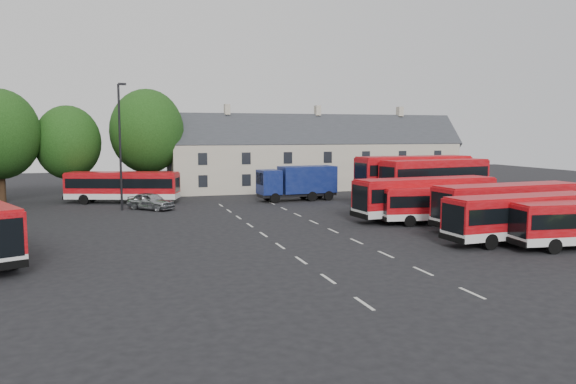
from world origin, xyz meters
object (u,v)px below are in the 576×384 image
bus_dd_south (435,181)px  silver_car (151,201)px  box_truck (298,181)px  lamppost (120,143)px

bus_dd_south → silver_car: 25.48m
box_truck → lamppost: 17.63m
silver_car → lamppost: bearing=128.7°
bus_dd_south → lamppost: 28.06m
box_truck → lamppost: lamppost is taller
box_truck → silver_car: size_ratio=1.78×
silver_car → lamppost: lamppost is taller
silver_car → lamppost: size_ratio=0.41×
lamppost → bus_dd_south: bearing=-14.3°
silver_car → lamppost: (-2.44, 0.30, 5.14)m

